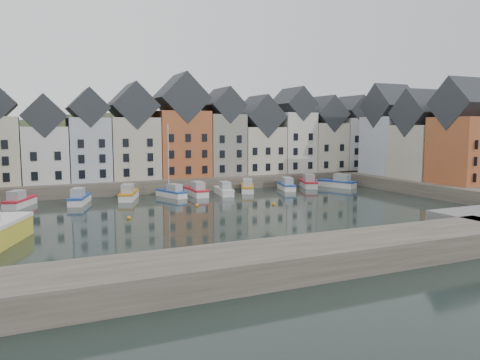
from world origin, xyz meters
TOP-DOWN VIEW (x-y plane):
  - ground at (0.00, 0.00)m, footprint 260.00×260.00m
  - far_quay at (0.00, 30.00)m, footprint 90.00×16.00m
  - right_quay at (37.00, 3.00)m, footprint 14.00×54.00m
  - near_wall at (-10.00, -22.00)m, footprint 50.00×6.00m
  - hillside at (0.02, 56.00)m, footprint 153.60×70.40m
  - far_terrace at (3.21, 28.00)m, footprint 72.37×8.16m
  - right_terrace at (36.00, 8.07)m, footprint 8.30×24.25m
  - mooring_buoys at (-4.00, 5.33)m, footprint 20.50×5.50m
  - boat_a at (-25.60, 17.48)m, footprint 4.43×6.80m
  - boat_b at (-18.08, 16.83)m, footprint 3.87×6.79m
  - boat_c at (-11.10, 17.99)m, footprint 4.23×6.98m
  - boat_d at (-4.68, 17.59)m, footprint 3.65×6.15m
  - boat_e at (-0.82, 17.49)m, footprint 2.05×6.51m
  - boat_f at (3.42, 16.55)m, footprint 2.82×6.39m
  - boat_g at (8.19, 18.10)m, footprint 4.39×6.63m
  - boat_h at (15.31, 17.73)m, footprint 3.63×6.56m
  - boat_i at (20.51, 19.16)m, footprint 4.39×7.18m
  - boat_j at (25.44, 17.08)m, footprint 4.64×7.11m

SIDE VIEW (x-z plane):
  - hillside at x=0.02m, z-range -49.96..14.04m
  - ground at x=0.00m, z-range 0.00..0.00m
  - mooring_buoys at x=-4.00m, z-range -0.10..0.40m
  - boat_f at x=3.42m, z-range -0.48..1.89m
  - boat_h at x=15.31m, z-range -0.49..1.92m
  - boat_g at x=8.19m, z-range -0.49..1.95m
  - boat_d at x=-4.68m, z-range -4.89..6.35m
  - boat_b at x=-18.08m, z-range -0.50..1.99m
  - boat_e at x=-0.82m, z-range -0.50..1.99m
  - boat_a at x=-25.60m, z-range -0.51..2.00m
  - boat_c at x=-11.10m, z-range -0.52..2.05m
  - boat_j at x=25.44m, z-range -0.53..2.09m
  - boat_i at x=20.51m, z-range -0.53..2.10m
  - far_quay at x=0.00m, z-range 0.00..2.00m
  - right_quay at x=37.00m, z-range 0.00..2.00m
  - near_wall at x=-10.00m, z-range 0.00..2.00m
  - far_terrace at x=3.21m, z-range -0.01..17.76m
  - right_terrace at x=36.00m, z-range 0.73..17.10m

